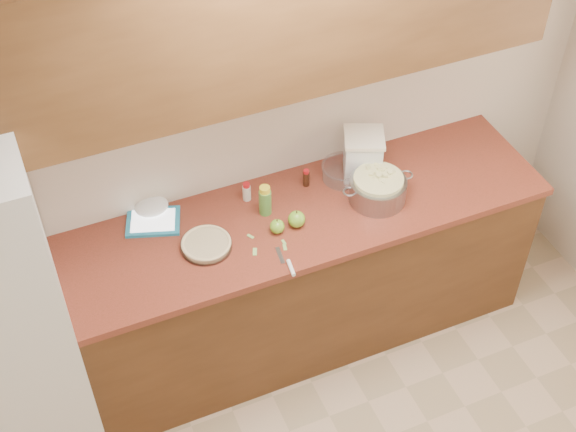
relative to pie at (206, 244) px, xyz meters
name	(u,v)px	position (x,y,z in m)	size (l,w,h in m)	color
room_shell	(460,425)	(0.42, -1.44, 0.36)	(3.60, 3.60, 3.60)	tan
counter_run	(286,280)	(0.42, 0.04, -0.48)	(2.64, 0.68, 0.92)	#553118
upper_cabinets	(270,12)	(0.42, 0.19, 1.01)	(2.60, 0.34, 0.70)	brown
pie	(206,244)	(0.00, 0.00, 0.00)	(0.24, 0.24, 0.04)	silver
colander	(378,189)	(0.88, -0.02, 0.05)	(0.38, 0.28, 0.14)	gray
flour_canister	(363,154)	(0.90, 0.19, 0.10)	(0.26, 0.26, 0.24)	white
tablet	(153,222)	(-0.18, 0.25, -0.01)	(0.30, 0.26, 0.02)	teal
paring_knife	(289,266)	(0.31, -0.27, -0.01)	(0.04, 0.20, 0.02)	gray
lemon_bottle	(265,201)	(0.34, 0.11, 0.06)	(0.06, 0.06, 0.16)	#4C8C38
cinnamon_shaker	(247,192)	(0.29, 0.23, 0.03)	(0.04, 0.04, 0.10)	beige
vanilla_bottle	(306,178)	(0.60, 0.21, 0.03)	(0.03, 0.03, 0.10)	black
mixing_bowl	(343,171)	(0.80, 0.19, 0.02)	(0.22, 0.22, 0.08)	silver
paper_towel	(152,206)	(-0.16, 0.33, 0.01)	(0.16, 0.13, 0.07)	white
apple_left	(277,226)	(0.34, -0.03, 0.02)	(0.07, 0.07, 0.08)	#6FA927
apple_center	(297,219)	(0.44, -0.03, 0.02)	(0.08, 0.08, 0.10)	#6FA927
peel_a	(285,247)	(0.34, -0.14, -0.02)	(0.04, 0.02, 0.00)	#8EC15E
peel_b	(255,252)	(0.20, -0.11, -0.02)	(0.05, 0.02, 0.00)	#8EC15E
peel_c	(250,236)	(0.21, -0.01, -0.02)	(0.04, 0.01, 0.00)	#8EC15E
peel_d	(284,242)	(0.34, -0.11, -0.02)	(0.03, 0.01, 0.00)	#8EC15E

